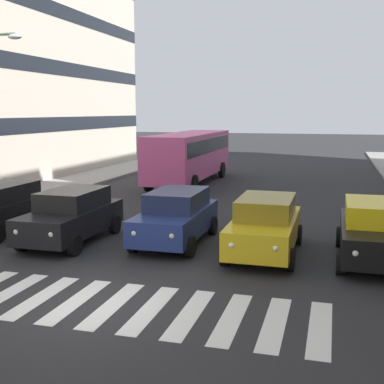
# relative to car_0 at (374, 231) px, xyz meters

# --- Properties ---
(ground_plane) EXTENTS (180.00, 180.00, 0.00)m
(ground_plane) POSITION_rel_car_0_xyz_m (6.26, 5.12, -0.89)
(ground_plane) COLOR #262628
(crosswalk_markings) EXTENTS (10.35, 2.80, 0.01)m
(crosswalk_markings) POSITION_rel_car_0_xyz_m (6.26, 5.12, -0.88)
(crosswalk_markings) COLOR silver
(crosswalk_markings) RESTS_ON ground_plane
(car_0) EXTENTS (2.02, 4.44, 1.72)m
(car_0) POSITION_rel_car_0_xyz_m (0.00, 0.00, 0.00)
(car_0) COLOR black
(car_0) RESTS_ON ground_plane
(car_1) EXTENTS (2.02, 4.44, 1.72)m
(car_1) POSITION_rel_car_0_xyz_m (3.10, 0.09, 0.00)
(car_1) COLOR gold
(car_1) RESTS_ON ground_plane
(car_2) EXTENTS (2.02, 4.44, 1.72)m
(car_2) POSITION_rel_car_0_xyz_m (6.07, -0.44, 0.00)
(car_2) COLOR navy
(car_2) RESTS_ON ground_plane
(car_3) EXTENTS (2.02, 4.44, 1.72)m
(car_3) POSITION_rel_car_0_xyz_m (9.45, 0.34, 0.00)
(car_3) COLOR black
(car_3) RESTS_ON ground_plane
(car_4) EXTENTS (2.02, 4.44, 1.72)m
(car_4) POSITION_rel_car_0_xyz_m (12.56, -0.19, 0.00)
(car_4) COLOR black
(car_4) RESTS_ON ground_plane
(bus_behind_traffic) EXTENTS (2.78, 10.50, 3.00)m
(bus_behind_traffic) POSITION_rel_car_0_xyz_m (9.45, -13.89, 0.97)
(bus_behind_traffic) COLOR #DB5193
(bus_behind_traffic) RESTS_ON ground_plane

